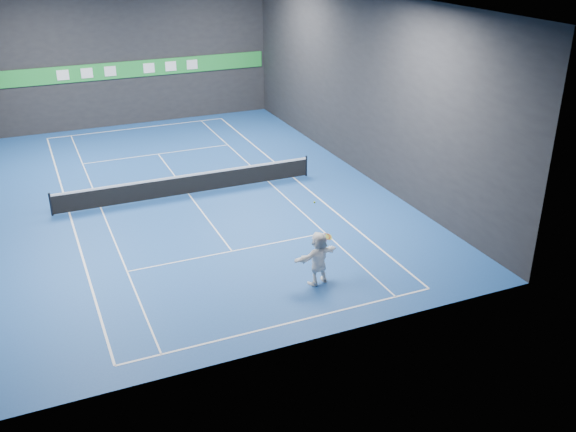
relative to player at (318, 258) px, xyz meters
name	(u,v)px	position (x,y,z in m)	size (l,w,h in m)	color
ground	(189,194)	(-2.06, 9.94, -1.00)	(26.00, 26.00, 0.00)	#1A4690
wall_back	(128,53)	(-2.06, 22.94, 3.50)	(18.00, 0.10, 9.00)	black
wall_front	(303,209)	(-2.06, -3.06, 3.50)	(18.00, 0.10, 9.00)	black
wall_right	(358,84)	(6.94, 9.94, 3.50)	(0.10, 26.00, 9.00)	black
baseline_near	(287,324)	(-2.06, -1.95, -1.00)	(10.98, 0.08, 0.01)	white
baseline_far	(138,128)	(-2.06, 21.83, -1.00)	(10.98, 0.08, 0.01)	white
sideline_doubles_left	(69,213)	(-7.55, 9.94, -1.00)	(0.08, 23.78, 0.01)	white
sideline_doubles_right	(293,178)	(3.43, 9.94, -1.00)	(0.08, 23.78, 0.01)	white
sideline_singles_left	(101,208)	(-6.17, 9.94, -1.00)	(0.06, 23.78, 0.01)	white
sideline_singles_right	(268,182)	(2.05, 9.94, -1.00)	(0.06, 23.78, 0.01)	white
service_line_near	(232,251)	(-2.06, 3.54, -1.00)	(8.23, 0.06, 0.01)	white
service_line_far	(158,154)	(-2.06, 16.34, -1.00)	(8.23, 0.06, 0.01)	white
center_service_line	(189,194)	(-2.06, 9.94, -1.00)	(0.06, 12.80, 0.01)	white
player	(318,258)	(0.00, 0.00, 0.00)	(1.86, 0.59, 2.00)	white
tennis_ball	(314,202)	(-0.14, 0.11, 2.13)	(0.07, 0.07, 0.07)	#C8F428
tennis_net	(188,184)	(-2.06, 9.94, -0.46)	(12.50, 0.10, 1.07)	black
sponsor_banner	(130,69)	(-2.06, 22.87, 2.50)	(17.64, 0.11, 1.00)	green
tennis_racket	(326,238)	(0.31, 0.05, 0.71)	(0.49, 0.41, 0.60)	red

